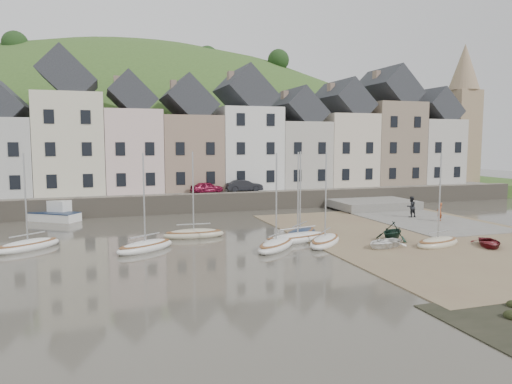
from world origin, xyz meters
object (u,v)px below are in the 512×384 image
object	(u,v)px
rowboat_white	(384,242)
person_red	(440,212)
car_right	(244,186)
sailboat_0	(28,245)
rowboat_green	(392,231)
person_dark	(411,207)
rowboat_red	(489,243)
car_left	(207,187)

from	to	relation	value
rowboat_white	person_red	world-z (taller)	person_red
person_red	car_right	xyz separation A→B (m)	(-12.82, 14.57, 1.32)
sailboat_0	rowboat_green	bearing A→B (deg)	-12.30
sailboat_0	rowboat_green	size ratio (longest dim) A/B	2.53
sailboat_0	car_right	bearing A→B (deg)	38.45
person_red	person_dark	bearing A→B (deg)	-95.16
person_dark	car_right	size ratio (longest dim) A/B	0.49
rowboat_white	person_red	size ratio (longest dim) A/B	1.85
rowboat_green	car_right	distance (m)	20.58
person_red	person_dark	world-z (taller)	person_dark
sailboat_0	rowboat_red	distance (m)	29.48
rowboat_white	person_red	xyz separation A→B (m)	(9.95, 7.06, 0.54)
car_left	rowboat_green	bearing A→B (deg)	-171.12
person_red	sailboat_0	bearing A→B (deg)	-25.18
sailboat_0	person_dark	bearing A→B (deg)	5.44
car_left	car_right	bearing A→B (deg)	-104.24
rowboat_white	person_red	bearing A→B (deg)	105.29
car_left	car_right	distance (m)	4.00
person_dark	car_right	distance (m)	16.92
rowboat_green	person_dark	xyz separation A→B (m)	(7.31, 8.01, 0.33)
rowboat_red	person_dark	bearing A→B (deg)	108.17
rowboat_white	rowboat_green	distance (m)	2.35
rowboat_green	sailboat_0	bearing A→B (deg)	-136.68
person_red	car_left	size ratio (longest dim) A/B	0.47
car_right	rowboat_red	bearing A→B (deg)	-156.03
rowboat_white	car_right	xyz separation A→B (m)	(-2.88, 21.63, 1.87)
rowboat_red	car_left	size ratio (longest dim) A/B	0.80
sailboat_0	person_dark	distance (m)	30.81
person_red	person_dark	distance (m)	2.74
person_dark	car_right	xyz separation A→B (m)	(-11.86, 12.01, 1.18)
rowboat_red	person_red	size ratio (longest dim) A/B	1.69
rowboat_red	car_right	xyz separation A→B (m)	(-9.37, 23.62, 1.89)
sailboat_0	car_left	xyz separation A→B (m)	(14.81, 14.93, 1.90)
rowboat_red	car_right	size ratio (longest dim) A/B	0.70
rowboat_white	car_left	bearing A→B (deg)	177.57
rowboat_white	person_dark	world-z (taller)	person_dark
rowboat_green	rowboat_red	size ratio (longest dim) A/B	0.94
rowboat_green	car_left	bearing A→B (deg)	168.73
sailboat_0	rowboat_green	xyz separation A→B (m)	(23.35, -5.09, 0.45)
car_right	sailboat_0	bearing A→B (deg)	130.77
car_left	car_right	world-z (taller)	car_right
rowboat_green	car_right	xyz separation A→B (m)	(-4.55, 20.02, 1.51)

